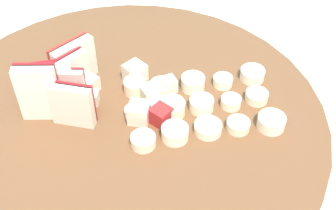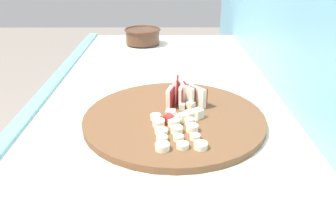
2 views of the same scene
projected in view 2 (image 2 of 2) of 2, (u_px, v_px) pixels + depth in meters
The scene contains 6 objects.
tile_backsplash at pixel (279, 167), 1.03m from camera, with size 2.40×0.04×1.30m, color #6BADC6.
cutting_board at pixel (174, 118), 0.83m from camera, with size 0.44×0.44×0.02m, color brown.
apple_wedge_fan at pixel (183, 94), 0.88m from camera, with size 0.08×0.10×0.07m.
apple_dice_pile at pixel (182, 115), 0.81m from camera, with size 0.11×0.10×0.02m.
banana_slice_rows at pixel (176, 129), 0.75m from camera, with size 0.17×0.12×0.02m.
ceramic_bowl at pixel (143, 36), 1.47m from camera, with size 0.15×0.15×0.07m.
Camera 2 is at (0.86, 0.03, 1.25)m, focal length 36.72 mm.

